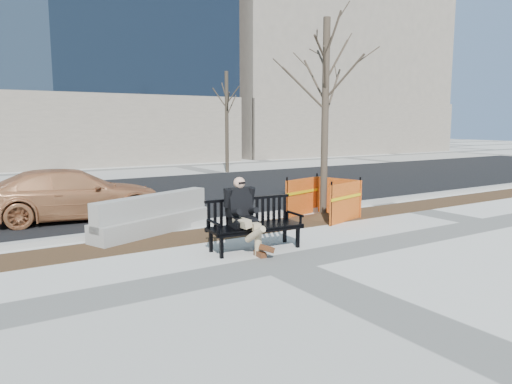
% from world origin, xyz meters
% --- Properties ---
extents(ground, '(120.00, 120.00, 0.00)m').
position_xyz_m(ground, '(0.00, 0.00, 0.00)').
color(ground, beige).
rests_on(ground, ground).
extents(mulch_strip, '(40.00, 1.20, 0.02)m').
position_xyz_m(mulch_strip, '(0.00, 2.60, 0.00)').
color(mulch_strip, '#47301C').
rests_on(mulch_strip, ground).
extents(asphalt_street, '(60.00, 10.40, 0.01)m').
position_xyz_m(asphalt_street, '(0.00, 8.80, 0.00)').
color(asphalt_street, black).
rests_on(asphalt_street, ground).
extents(curb, '(60.00, 0.25, 0.12)m').
position_xyz_m(curb, '(0.00, 3.55, 0.06)').
color(curb, '#9E9B93').
rests_on(curb, ground).
extents(building_right, '(20.00, 12.00, 25.00)m').
position_xyz_m(building_right, '(22.00, 26.00, 12.50)').
color(building_right, gray).
rests_on(building_right, ground).
extents(bench, '(1.91, 0.81, 0.99)m').
position_xyz_m(bench, '(0.16, 1.00, 0.00)').
color(bench, black).
rests_on(bench, ground).
extents(seated_man, '(0.67, 1.04, 1.40)m').
position_xyz_m(seated_man, '(-0.09, 1.07, 0.00)').
color(seated_man, black).
rests_on(seated_man, ground).
extents(tree_fence, '(2.61, 2.61, 5.29)m').
position_xyz_m(tree_fence, '(3.27, 2.67, 0.00)').
color(tree_fence, orange).
rests_on(tree_fence, ground).
extents(sedan, '(4.55, 2.24, 1.27)m').
position_xyz_m(sedan, '(-2.12, 5.95, 0.00)').
color(sedan, '#B67347').
rests_on(sedan, ground).
extents(jersey_barrier_left, '(3.03, 1.67, 0.86)m').
position_xyz_m(jersey_barrier_left, '(-0.99, 3.38, 0.00)').
color(jersey_barrier_left, gray).
rests_on(jersey_barrier_left, ground).
extents(far_tree_right, '(1.98, 1.98, 5.27)m').
position_xyz_m(far_tree_right, '(6.87, 14.23, 0.00)').
color(far_tree_right, '#3F3529').
rests_on(far_tree_right, ground).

